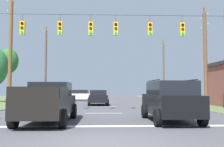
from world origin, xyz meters
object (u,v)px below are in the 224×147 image
(suv_black, at_px, (170,100))
(utility_pole_mid_right, at_px, (205,57))
(utility_pole_far_right, at_px, (164,70))
(overhead_signal_span, at_px, (106,51))
(tree_roadside_left, at_px, (9,61))
(pickup_truck, at_px, (49,102))
(utility_pole_far_left, at_px, (46,64))
(distant_car_oncoming, at_px, (98,97))
(utility_pole_mid_left, at_px, (10,51))
(distant_car_crossing_white, at_px, (81,95))

(suv_black, relative_size, utility_pole_mid_right, 0.52)
(utility_pole_mid_right, relative_size, utility_pole_far_right, 0.98)
(overhead_signal_span, bearing_deg, tree_roadside_left, 126.73)
(pickup_truck, height_order, utility_pole_far_left, utility_pole_far_left)
(pickup_truck, xyz_separation_m, distant_car_oncoming, (2.16, 13.46, -0.18))
(utility_pole_far_right, bearing_deg, suv_black, -103.05)
(distant_car_oncoming, xyz_separation_m, utility_pole_mid_left, (-8.25, -1.80, 4.44))
(utility_pole_far_right, bearing_deg, pickup_truck, -114.52)
(distant_car_oncoming, height_order, utility_pole_mid_left, utility_pole_mid_left)
(suv_black, distance_m, utility_pole_far_left, 29.89)
(utility_pole_mid_left, xyz_separation_m, tree_roadside_left, (-4.18, 11.19, 0.24))
(utility_pole_far_right, bearing_deg, utility_pole_mid_left, -140.83)
(suv_black, height_order, tree_roadside_left, tree_roadside_left)
(distant_car_oncoming, xyz_separation_m, tree_roadside_left, (-12.43, 9.38, 4.68))
(overhead_signal_span, height_order, distant_car_crossing_white, overhead_signal_span)
(utility_pole_far_right, xyz_separation_m, utility_pole_mid_left, (-18.15, -14.78, 0.66))
(distant_car_crossing_white, height_order, utility_pole_mid_right, utility_pole_mid_right)
(distant_car_crossing_white, distance_m, utility_pole_mid_left, 13.10)
(overhead_signal_span, distance_m, distant_car_oncoming, 8.93)
(tree_roadside_left, bearing_deg, suv_black, -54.61)
(utility_pole_far_right, distance_m, tree_roadside_left, 22.63)
(utility_pole_mid_left, bearing_deg, suv_black, -44.03)
(distant_car_crossing_white, xyz_separation_m, distant_car_oncoming, (2.55, -9.12, 0.00))
(overhead_signal_span, bearing_deg, pickup_truck, -118.33)
(distant_car_oncoming, bearing_deg, utility_pole_far_left, 121.66)
(utility_pole_far_left, xyz_separation_m, tree_roadside_left, (-4.08, -4.15, -0.02))
(utility_pole_far_left, bearing_deg, overhead_signal_span, -67.43)
(utility_pole_far_right, distance_m, utility_pole_mid_left, 23.42)
(suv_black, distance_m, utility_pole_far_right, 27.34)
(pickup_truck, bearing_deg, suv_black, 0.29)
(utility_pole_far_left, bearing_deg, utility_pole_mid_right, -42.37)
(distant_car_crossing_white, height_order, utility_pole_far_left, utility_pole_far_left)
(utility_pole_mid_right, bearing_deg, utility_pole_mid_left, 175.95)
(pickup_truck, distance_m, utility_pole_far_left, 28.06)
(overhead_signal_span, height_order, distant_car_oncoming, overhead_signal_span)
(pickup_truck, height_order, distant_car_oncoming, pickup_truck)
(suv_black, relative_size, distant_car_oncoming, 1.11)
(utility_pole_mid_right, height_order, utility_pole_far_right, utility_pole_far_right)
(distant_car_oncoming, distance_m, tree_roadside_left, 16.26)
(utility_pole_far_left, bearing_deg, distant_car_crossing_white, -37.27)
(overhead_signal_span, xyz_separation_m, distant_car_oncoming, (-0.68, 8.18, -3.51))
(distant_car_oncoming, height_order, tree_roadside_left, tree_roadside_left)
(overhead_signal_span, distance_m, utility_pole_far_right, 23.09)
(utility_pole_far_right, distance_m, utility_pole_far_left, 18.28)
(distant_car_crossing_white, xyz_separation_m, tree_roadside_left, (-9.87, 0.26, 4.68))
(pickup_truck, height_order, suv_black, suv_black)
(distant_car_oncoming, bearing_deg, pickup_truck, -99.13)
(distant_car_oncoming, relative_size, utility_pole_far_right, 0.46)
(suv_black, bearing_deg, utility_pole_mid_right, 59.49)
(utility_pole_far_left, bearing_deg, utility_pole_far_right, -1.74)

